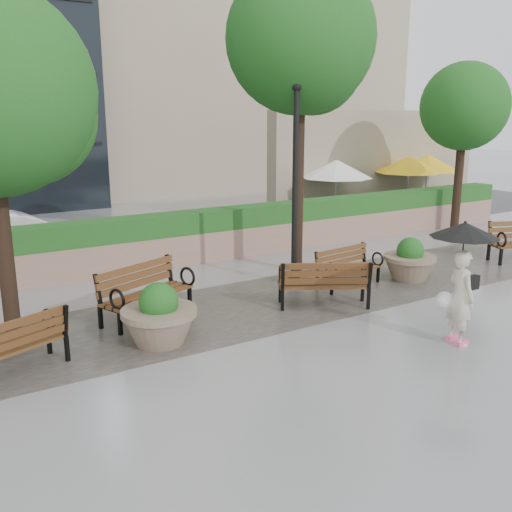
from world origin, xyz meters
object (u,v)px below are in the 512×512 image
bench_0 (9,359)px  lamppost (295,198)px  bench_3 (348,275)px  bench_1 (147,303)px  planter_left (159,320)px  car_right (17,233)px  bench_2 (324,293)px  planter_right (409,263)px  pedestrian (462,271)px

bench_0 → lamppost: (6.41, 1.63, 1.74)m
lamppost → bench_3: bearing=-37.6°
bench_0 → bench_1: bearing=-174.9°
planter_left → car_right: (-0.90, 8.10, 0.19)m
bench_0 → planter_left: (2.41, -0.02, 0.15)m
bench_2 → bench_0: bearing=29.5°
lamppost → planter_left: bearing=-157.6°
planter_right → car_right: bearing=134.6°
bench_1 → bench_2: (3.34, -1.25, -0.01)m
bench_0 → bench_3: size_ratio=1.12×
bench_1 → bench_3: (4.70, -0.44, -0.05)m
bench_0 → planter_left: size_ratio=1.45×
bench_3 → bench_1: bearing=168.1°
pedestrian → bench_2: bearing=30.9°
planter_left → bench_2: bearing=1.2°
bench_1 → planter_right: (6.28, -0.81, 0.10)m
bench_0 → bench_3: bench_0 is taller
bench_1 → pedestrian: pedestrian is taller
lamppost → car_right: (-4.90, 6.45, -1.41)m
planter_left → planter_right: (6.56, 0.52, -0.02)m
bench_2 → lamppost: 2.37m
bench_1 → planter_left: 1.36m
car_right → bench_1: bearing=-176.1°
bench_1 → planter_left: planter_left is taller
planter_right → pedestrian: pedestrian is taller
bench_0 → pedestrian: (6.80, -2.66, 1.00)m
planter_left → bench_0: bearing=179.6°
planter_right → lamppost: 3.23m
bench_1 → pedestrian: bearing=-66.1°
planter_right → car_right: size_ratio=0.33×
bench_0 → bench_3: (7.40, 0.87, -0.02)m
bench_2 → lamppost: size_ratio=0.43×
bench_1 → car_right: (-1.19, 6.77, 0.31)m
bench_3 → car_right: 9.32m
bench_0 → bench_2: bearing=159.7°
lamppost → car_right: size_ratio=1.22×
bench_2 → pedestrian: 2.99m
bench_2 → lamppost: bearing=-74.4°
bench_0 → planter_right: (8.97, 0.50, 0.12)m
planter_left → pedestrian: size_ratio=0.62×
pedestrian → lamppost: bearing=20.4°
bench_0 → planter_left: 2.41m
pedestrian → planter_left: bearing=74.2°
bench_3 → pedestrian: bearing=-106.2°
planter_left → lamppost: (4.00, 1.65, 1.59)m
bench_2 → bench_3: size_ratio=1.15×
bench_1 → bench_3: size_ratio=1.21×
lamppost → pedestrian: bearing=-84.8°
lamppost → pedestrian: (0.39, -4.29, -0.74)m
bench_3 → planter_right: 1.63m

